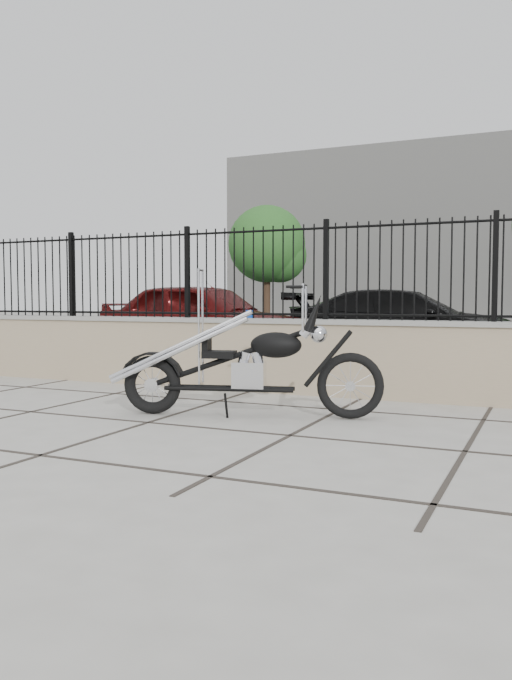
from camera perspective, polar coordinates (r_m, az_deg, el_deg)
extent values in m
plane|color=#99968E|center=(6.65, -9.27, -7.04)|extent=(90.00, 90.00, 0.00)
plane|color=black|center=(18.35, 12.86, -0.31)|extent=(30.00, 30.00, 0.00)
cube|color=gray|center=(8.76, -0.22, -1.27)|extent=(14.00, 0.36, 0.96)
cube|color=black|center=(8.74, -0.23, 5.81)|extent=(14.00, 0.08, 1.20)
cube|color=beige|center=(32.27, 17.97, 8.36)|extent=(22.00, 6.00, 8.00)
imported|color=#450A09|center=(13.67, -4.57, 1.78)|extent=(4.85, 2.47, 1.58)
imported|color=black|center=(13.73, 12.81, 1.34)|extent=(5.03, 2.49, 1.40)
cylinder|color=#0C3DB6|center=(11.49, -0.60, 0.04)|extent=(0.12, 0.12, 1.02)
cylinder|color=#0C61B7|center=(10.09, 15.73, -1.02)|extent=(0.11, 0.11, 0.87)
cylinder|color=#382619|center=(24.41, 0.93, 3.84)|extent=(0.26, 0.26, 2.65)
sphere|color=#316A27|center=(24.50, 0.93, 8.59)|extent=(2.82, 2.82, 2.82)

